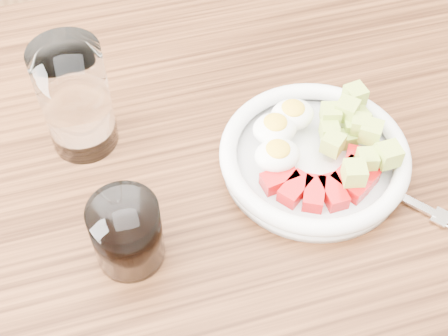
{
  "coord_description": "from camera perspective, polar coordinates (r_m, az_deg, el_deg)",
  "views": [
    {
      "loc": [
        -0.14,
        -0.44,
        1.41
      ],
      "look_at": [
        -0.01,
        0.01,
        0.8
      ],
      "focal_mm": 50.0,
      "sensor_mm": 36.0,
      "label": 1
    }
  ],
  "objects": [
    {
      "name": "bowl",
      "position": [
        0.8,
        8.25,
        1.31
      ],
      "size": [
        0.24,
        0.24,
        0.06
      ],
      "color": "white",
      "rests_on": "dining_table"
    },
    {
      "name": "coffee_glass",
      "position": [
        0.71,
        -8.86,
        -5.93
      ],
      "size": [
        0.08,
        0.08,
        0.09
      ],
      "color": "white",
      "rests_on": "dining_table"
    },
    {
      "name": "dining_table",
      "position": [
        0.87,
        0.82,
        -5.57
      ],
      "size": [
        1.5,
        0.9,
        0.77
      ],
      "color": "brown",
      "rests_on": "ground"
    },
    {
      "name": "water_glass",
      "position": [
        0.8,
        -13.44,
        6.18
      ],
      "size": [
        0.09,
        0.09,
        0.16
      ],
      "primitive_type": "cylinder",
      "color": "white",
      "rests_on": "dining_table"
    },
    {
      "name": "fork",
      "position": [
        0.81,
        13.85,
        -1.49
      ],
      "size": [
        0.14,
        0.17,
        0.01
      ],
      "color": "black",
      "rests_on": "dining_table"
    }
  ]
}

